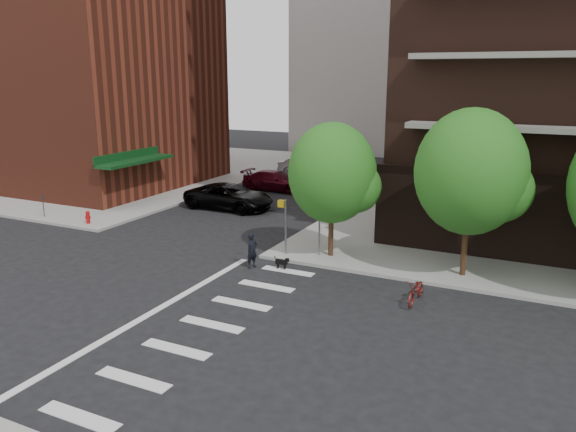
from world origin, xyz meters
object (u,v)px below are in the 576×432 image
object	(u,v)px
parked_car_silver	(308,167)
scooter	(416,290)
parked_car_maroon	(275,181)
fire_hydrant	(88,217)
dog_walker	(252,251)
parked_car_black	(229,197)

from	to	relation	value
parked_car_silver	scooter	xyz separation A→B (m)	(14.36, -22.32, -0.35)
parked_car_maroon	scooter	bearing A→B (deg)	-138.09
parked_car_maroon	scooter	world-z (taller)	parked_car_maroon
fire_hydrant	dog_walker	bearing A→B (deg)	-9.85
fire_hydrant	parked_car_maroon	distance (m)	14.41
parked_car_black	parked_car_silver	bearing A→B (deg)	0.71
parked_car_maroon	scooter	size ratio (longest dim) A/B	2.72
parked_car_silver	parked_car_maroon	bearing A→B (deg)	-174.27
parked_car_black	fire_hydrant	bearing A→B (deg)	145.46
parked_car_silver	dog_walker	world-z (taller)	parked_car_silver
parked_car_black	parked_car_maroon	bearing A→B (deg)	0.71
fire_hydrant	scooter	bearing A→B (deg)	-8.21
parked_car_black	scooter	distance (m)	17.42
fire_hydrant	parked_car_maroon	world-z (taller)	parked_car_maroon
dog_walker	parked_car_maroon	bearing A→B (deg)	42.19
parked_car_maroon	parked_car_black	bearing A→B (deg)	-179.45
scooter	parked_car_silver	bearing A→B (deg)	124.55
dog_walker	scooter	bearing A→B (deg)	-77.16
dog_walker	fire_hydrant	bearing A→B (deg)	98.58
parked_car_silver	scooter	distance (m)	26.54
scooter	dog_walker	size ratio (longest dim) A/B	1.17
fire_hydrant	parked_car_silver	bearing A→B (deg)	75.63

